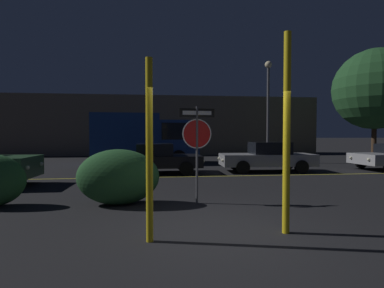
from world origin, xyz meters
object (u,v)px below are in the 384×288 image
(yellow_pole_right, at_px, (287,133))
(tree_0, at_px, (375,89))
(stop_sign, at_px, (197,135))
(hedge_bush_1, at_px, (118,177))
(passing_car_2, at_px, (157,158))
(delivery_truck, at_px, (147,136))
(yellow_pole_left, at_px, (149,150))
(street_lamp, at_px, (268,98))
(passing_car_3, at_px, (267,157))

(yellow_pole_right, distance_m, tree_0, 19.17)
(stop_sign, bearing_deg, yellow_pole_right, -68.18)
(hedge_bush_1, height_order, passing_car_2, hedge_bush_1)
(delivery_truck, distance_m, tree_0, 15.86)
(yellow_pole_left, xyz_separation_m, delivery_truck, (-0.46, 13.26, 0.14))
(street_lamp, bearing_deg, passing_car_3, -111.08)
(yellow_pole_left, relative_size, delivery_truck, 0.47)
(yellow_pole_right, xyz_separation_m, passing_car_3, (2.86, 8.42, -1.08))
(stop_sign, bearing_deg, passing_car_2, 94.24)
(passing_car_2, bearing_deg, yellow_pole_left, -2.02)
(yellow_pole_left, distance_m, delivery_truck, 13.27)
(passing_car_2, xyz_separation_m, passing_car_3, (5.14, -0.00, 0.02))
(yellow_pole_left, relative_size, passing_car_2, 0.74)
(stop_sign, relative_size, yellow_pole_left, 0.82)
(street_lamp, bearing_deg, passing_car_2, -147.87)
(yellow_pole_right, bearing_deg, passing_car_2, 105.17)
(tree_0, bearing_deg, passing_car_3, -150.06)
(delivery_truck, xyz_separation_m, street_lamp, (7.34, -0.43, 2.35))
(stop_sign, bearing_deg, delivery_truck, 92.97)
(yellow_pole_left, height_order, street_lamp, street_lamp)
(stop_sign, relative_size, yellow_pole_right, 0.69)
(hedge_bush_1, height_order, passing_car_3, passing_car_3)
(hedge_bush_1, distance_m, tree_0, 20.06)
(yellow_pole_left, bearing_deg, delivery_truck, 91.97)
(hedge_bush_1, bearing_deg, delivery_truck, 87.95)
(yellow_pole_right, distance_m, street_lamp, 13.64)
(hedge_bush_1, bearing_deg, stop_sign, -2.32)
(hedge_bush_1, bearing_deg, passing_car_3, 44.10)
(passing_car_2, height_order, delivery_truck, delivery_truck)
(hedge_bush_1, relative_size, passing_car_2, 0.50)
(passing_car_3, relative_size, delivery_truck, 0.71)
(hedge_bush_1, distance_m, passing_car_2, 5.97)
(yellow_pole_right, relative_size, passing_car_3, 0.80)
(stop_sign, relative_size, passing_car_3, 0.55)
(stop_sign, distance_m, tree_0, 18.39)
(hedge_bush_1, bearing_deg, tree_0, 36.00)
(stop_sign, xyz_separation_m, hedge_bush_1, (-1.96, 0.08, -1.04))
(street_lamp, bearing_deg, delivery_truck, 176.65)
(delivery_truck, xyz_separation_m, tree_0, (15.50, 0.95, 3.22))
(passing_car_3, distance_m, tree_0, 12.05)
(passing_car_3, height_order, tree_0, tree_0)
(yellow_pole_left, height_order, hedge_bush_1, yellow_pole_left)
(passing_car_3, bearing_deg, hedge_bush_1, 136.54)
(yellow_pole_right, bearing_deg, passing_car_3, 71.26)
(passing_car_3, bearing_deg, street_lamp, -18.64)
(hedge_bush_1, xyz_separation_m, tree_0, (15.88, 11.54, 4.15))
(stop_sign, bearing_deg, tree_0, 34.39)
(street_lamp, bearing_deg, yellow_pole_right, -109.53)
(yellow_pole_right, distance_m, passing_car_3, 8.96)
(passing_car_2, relative_size, tree_0, 0.53)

